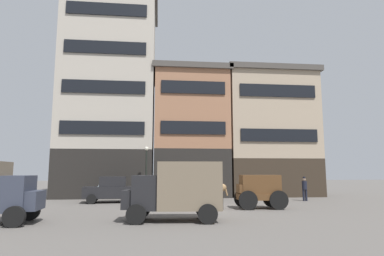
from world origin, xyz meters
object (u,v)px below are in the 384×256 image
(cargo_wagon, at_px, (259,189))
(sedan_dark, at_px, (111,190))
(draft_horse, at_px, (210,187))
(delivery_truck_far, at_px, (176,189))
(streetlamp_curbside, at_px, (146,165))
(pedestrian_officer, at_px, (305,188))

(cargo_wagon, xyz_separation_m, sedan_dark, (-9.34, 4.70, -0.23))
(cargo_wagon, relative_size, draft_horse, 1.26)
(cargo_wagon, distance_m, delivery_truck_far, 6.70)
(draft_horse, bearing_deg, cargo_wagon, -0.04)
(draft_horse, xyz_separation_m, sedan_dark, (-6.39, 4.70, -0.36))
(cargo_wagon, relative_size, streetlamp_curbside, 0.72)
(cargo_wagon, bearing_deg, delivery_truck_far, -141.06)
(cargo_wagon, relative_size, pedestrian_officer, 1.65)
(sedan_dark, bearing_deg, draft_horse, -36.33)
(delivery_truck_far, bearing_deg, pedestrian_officer, 40.53)
(cargo_wagon, xyz_separation_m, delivery_truck_far, (-5.20, -4.20, 0.28))
(pedestrian_officer, bearing_deg, draft_horse, -150.49)
(delivery_truck_far, xyz_separation_m, streetlamp_curbside, (-1.75, 10.57, 1.25))
(draft_horse, relative_size, streetlamp_curbside, 0.57)
(cargo_wagon, height_order, draft_horse, draft_horse)
(pedestrian_officer, bearing_deg, sedan_dark, 179.05)
(pedestrian_officer, bearing_deg, cargo_wagon, -137.87)
(cargo_wagon, height_order, delivery_truck_far, delivery_truck_far)
(delivery_truck_far, xyz_separation_m, pedestrian_officer, (10.14, 8.67, -0.44))
(sedan_dark, bearing_deg, pedestrian_officer, -0.95)
(draft_horse, relative_size, delivery_truck_far, 0.53)
(delivery_truck_far, height_order, sedan_dark, delivery_truck_far)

